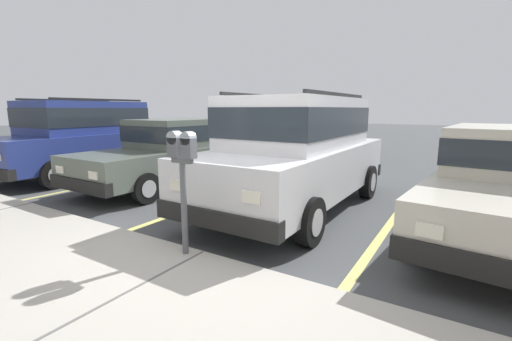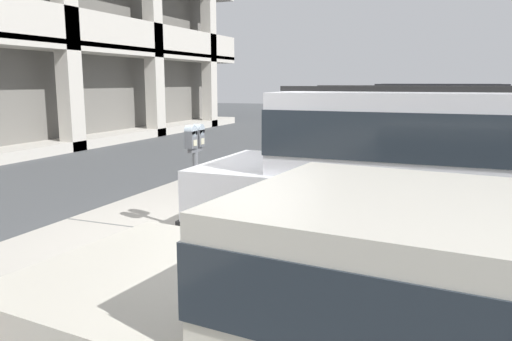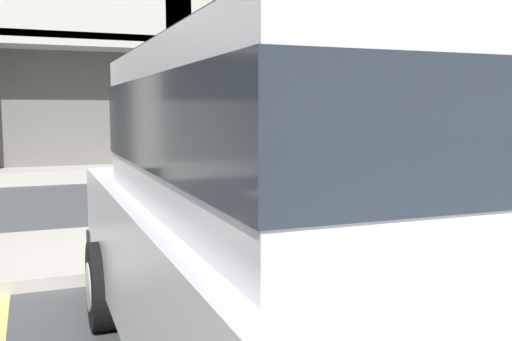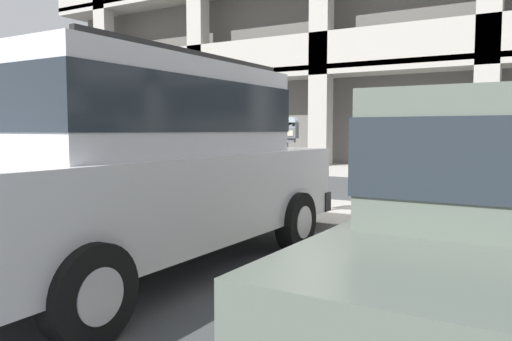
% 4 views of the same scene
% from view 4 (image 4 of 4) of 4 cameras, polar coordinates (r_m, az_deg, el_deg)
% --- Properties ---
extents(ground_plane, '(80.00, 80.00, 0.10)m').
position_cam_4_polar(ground_plane, '(6.96, 0.97, -7.04)').
color(ground_plane, '#444749').
extents(sidewalk, '(40.00, 2.20, 0.12)m').
position_cam_4_polar(sidewalk, '(8.08, 5.54, -4.64)').
color(sidewalk, '#ADA89E').
rests_on(sidewalk, ground_plane).
extents(parking_stall_lines, '(13.06, 4.80, 0.01)m').
position_cam_4_polar(parking_stall_lines, '(5.04, 9.31, -11.02)').
color(parking_stall_lines, '#DBD16B').
rests_on(parking_stall_lines, ground_plane).
extents(silver_suv, '(2.05, 4.79, 2.03)m').
position_cam_4_polar(silver_suv, '(4.88, -12.80, 1.36)').
color(silver_suv, silver).
rests_on(silver_suv, ground_plane).
extents(parking_meter_near, '(0.35, 0.12, 1.42)m').
position_cam_4_polar(parking_meter_near, '(7.05, 3.44, 3.17)').
color(parking_meter_near, '#595B60').
rests_on(parking_meter_near, sidewalk).
extents(fire_hydrant, '(0.30, 0.30, 0.70)m').
position_cam_4_polar(fire_hydrant, '(9.89, -17.55, -0.77)').
color(fire_hydrant, red).
rests_on(fire_hydrant, sidewalk).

